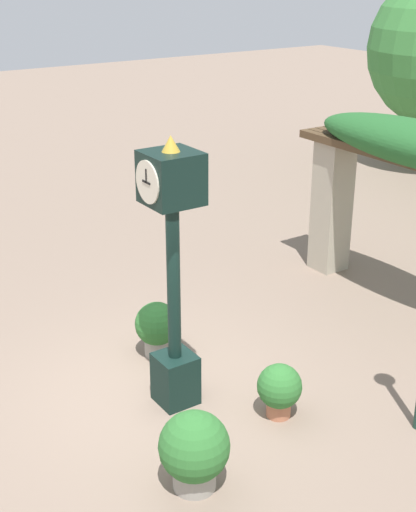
{
  "coord_description": "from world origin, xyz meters",
  "views": [
    {
      "loc": [
        7.0,
        -3.86,
        5.29
      ],
      "look_at": [
        0.27,
        0.63,
        1.92
      ],
      "focal_mm": 50.0,
      "sensor_mm": 36.0,
      "label": 1
    }
  ],
  "objects_px": {
    "pedestal_clock": "(173,263)",
    "potted_plant_near_right": "(157,327)",
    "potted_plant_far_left": "(194,450)",
    "potted_plant_near_left": "(279,388)"
  },
  "relations": [
    {
      "from": "potted_plant_far_left",
      "to": "potted_plant_near_right",
      "type": "bearing_deg",
      "value": 158.02
    },
    {
      "from": "potted_plant_near_left",
      "to": "pedestal_clock",
      "type": "bearing_deg",
      "value": -137.51
    },
    {
      "from": "potted_plant_near_left",
      "to": "potted_plant_far_left",
      "type": "relative_size",
      "value": 0.77
    },
    {
      "from": "potted_plant_near_right",
      "to": "potted_plant_far_left",
      "type": "xyz_separation_m",
      "value": [
        2.65,
        -1.07,
        0.03
      ]
    },
    {
      "from": "pedestal_clock",
      "to": "potted_plant_near_right",
      "type": "xyz_separation_m",
      "value": [
        -1.15,
        0.39,
        -1.49
      ]
    },
    {
      "from": "pedestal_clock",
      "to": "potted_plant_near_left",
      "type": "distance_m",
      "value": 2.04
    },
    {
      "from": "potted_plant_near_left",
      "to": "potted_plant_near_right",
      "type": "height_order",
      "value": "potted_plant_near_right"
    },
    {
      "from": "potted_plant_near_left",
      "to": "potted_plant_near_right",
      "type": "relative_size",
      "value": 0.87
    },
    {
      "from": "potted_plant_near_right",
      "to": "pedestal_clock",
      "type": "bearing_deg",
      "value": -18.8
    },
    {
      "from": "pedestal_clock",
      "to": "potted_plant_near_right",
      "type": "distance_m",
      "value": 1.92
    }
  ]
}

